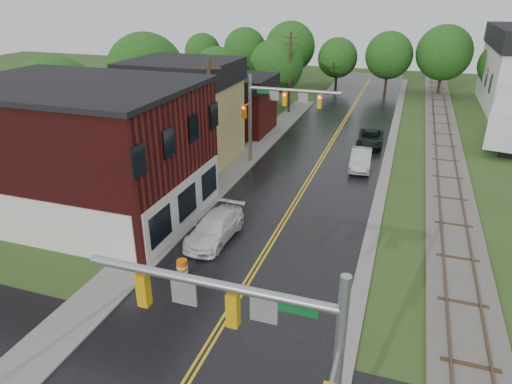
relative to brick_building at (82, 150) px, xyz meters
The scene contains 20 objects.
main_road 19.95m from the brick_building, 50.23° to the left, with size 10.00×90.00×0.02m, color black.
curb_right 27.15m from the brick_building, 48.20° to the left, with size 0.80×70.00×0.12m, color gray.
sidewalk_left 12.52m from the brick_building, 57.86° to the left, with size 2.40×50.00×0.12m, color gray.
brick_building is the anchor object (origin of this frame).
yellow_house 11.14m from the brick_building, 82.32° to the left, with size 8.00×7.00×6.40m, color tan.
darkred_building 20.25m from the brick_building, 82.92° to the left, with size 7.00×6.00×4.40m, color #3F0F0C.
railroad 30.36m from the brick_building, 41.66° to the left, with size 3.20×80.00×0.30m.
traffic_signal_near 20.60m from the brick_building, 39.17° to the right, with size 7.34×0.30×7.20m.
traffic_signal_far 15.03m from the brick_building, 53.08° to the left, with size 7.34×0.43×7.20m.
utility_pole_b 9.03m from the brick_building, 50.93° to the left, with size 1.80×0.28×9.00m.
utility_pole_c 29.56m from the brick_building, 78.91° to the left, with size 1.80×0.28×9.00m.
tree_left_a 10.14m from the brick_building, 136.87° to the left, with size 6.80×6.80×8.67m.
tree_left_b 17.80m from the brick_building, 107.61° to the left, with size 7.60×7.60×9.69m.
tree_left_c 24.94m from the brick_building, 93.14° to the left, with size 6.00×6.00×7.65m.
tree_left_e 31.12m from the brick_building, 83.29° to the left, with size 6.40×6.40×8.16m.
suv_dark 25.53m from the brick_building, 50.80° to the left, with size 2.24×4.86×1.35m, color black.
sedan_silver 21.03m from the brick_building, 40.18° to the left, with size 1.59×4.57×1.51m, color #B1B1B6.
pickup_white 9.94m from the brick_building, ahead, with size 2.06×5.07×1.47m, color white.
semi_trailer 37.44m from the brick_building, 41.69° to the left, with size 5.12×12.85×3.94m.
construction_barrel 11.12m from the brick_building, 28.43° to the right, with size 0.54×0.54×0.96m, color #CE6409.
Camera 1 is at (6.45, -7.11, 13.34)m, focal length 32.00 mm.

